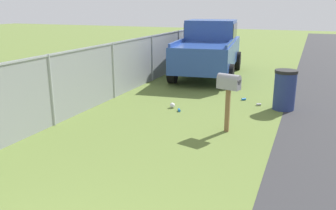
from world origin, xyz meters
The scene contains 8 objects.
mailbox centered at (5.98, -0.33, 1.01)m, with size 0.32×0.51×1.26m.
pickup_truck centered at (12.03, 1.82, 1.10)m, with size 5.25×2.73×2.09m.
trash_bin centered at (8.19, -1.32, 0.53)m, with size 0.58×0.58×1.05m.
fence_section centered at (7.55, 3.42, 0.88)m, with size 16.06×0.07×1.62m.
litter_can_far_scatter centered at (8.71, -0.20, 0.03)m, with size 0.07×0.07×0.12m, color blue.
litter_can_by_mailbox centered at (8.30, -0.68, 0.03)m, with size 0.07×0.07×0.12m, color silver.
litter_bag_midfield_b centered at (7.21, 1.43, 0.07)m, with size 0.14×0.14×0.14m, color silver.
litter_can_midfield_a centered at (6.97, 1.15, 0.03)m, with size 0.07×0.07×0.12m, color blue.
Camera 1 is at (-1.14, -1.88, 2.64)m, focal length 37.42 mm.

